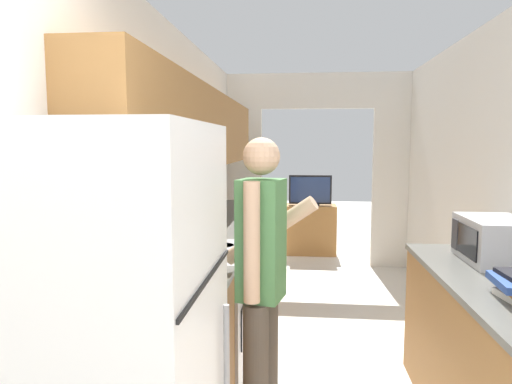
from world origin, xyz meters
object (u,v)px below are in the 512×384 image
at_px(microwave, 495,240).
at_px(tv_cabinet, 310,229).
at_px(person, 261,287).
at_px(television, 310,191).
at_px(range_oven, 200,314).

height_order(microwave, tv_cabinet, microwave).
distance_m(person, television, 4.33).
bearing_deg(range_oven, microwave, -3.85).
xyz_separation_m(range_oven, television, (0.79, 3.64, 0.48)).
height_order(range_oven, microwave, microwave).
relative_size(person, television, 2.68).
bearing_deg(microwave, television, 105.46).
relative_size(person, tv_cabinet, 2.16).
bearing_deg(range_oven, television, 77.70).
bearing_deg(television, tv_cabinet, 90.00).
bearing_deg(television, microwave, -74.54).
height_order(person, television, person).
height_order(microwave, television, microwave).
distance_m(range_oven, tv_cabinet, 3.76).
relative_size(person, microwave, 3.22).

